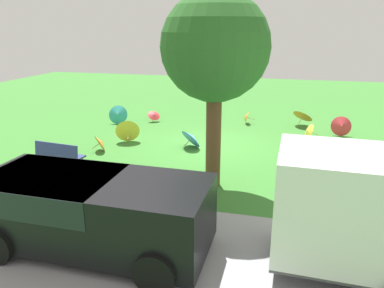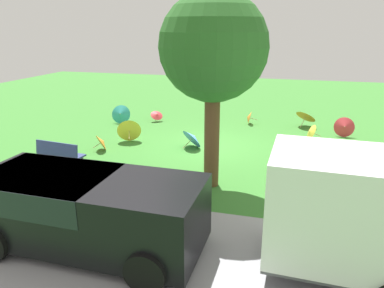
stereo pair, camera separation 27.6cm
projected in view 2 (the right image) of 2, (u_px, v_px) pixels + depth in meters
The scene contains 16 objects.
ground at pixel (210, 146), 13.94m from camera, with size 40.00×40.00×0.00m, color #387A2D.
road_strip at pixel (137, 246), 7.60m from camera, with size 40.00×3.72×0.01m, color #9E9EA3.
van_dark at pixel (82, 206), 7.38m from camera, with size 4.63×2.19×1.53m.
box_trailer_white at pixel (364, 213), 6.23m from camera, with size 3.26×2.02×2.34m.
park_bench at pixel (60, 154), 11.69m from camera, with size 1.64×0.66×0.90m.
shade_tree at pixel (213, 49), 9.41m from camera, with size 2.86×2.86×5.29m.
parasol_red_0 at pixel (344, 127), 15.05m from camera, with size 0.83×0.74×0.84m.
parasol_pink_0 at pixel (381, 169), 10.64m from camera, with size 0.98×0.83×0.79m.
parasol_orange_0 at pixel (306, 116), 16.53m from camera, with size 1.22×1.20×0.86m.
parasol_yellow_1 at pixel (310, 132), 14.73m from camera, with size 0.70×0.72×0.64m.
parasol_orange_1 at pixel (249, 118), 17.07m from camera, with size 0.57×0.61×0.62m.
parasol_teal_1 at pixel (121, 114), 17.16m from camera, with size 0.95×0.85×0.88m.
parasol_red_1 at pixel (157, 115), 17.49m from camera, with size 0.79×0.78×0.55m.
parasol_yellow_2 at pixel (129, 130), 14.45m from camera, with size 1.03×0.97×0.95m.
parasol_orange_2 at pixel (102, 142), 13.42m from camera, with size 0.75×0.76×0.64m.
parasol_blue_0 at pixel (193, 137), 13.69m from camera, with size 1.11×1.10×0.79m.
Camera 2 is at (-2.86, 12.95, 4.36)m, focal length 34.17 mm.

